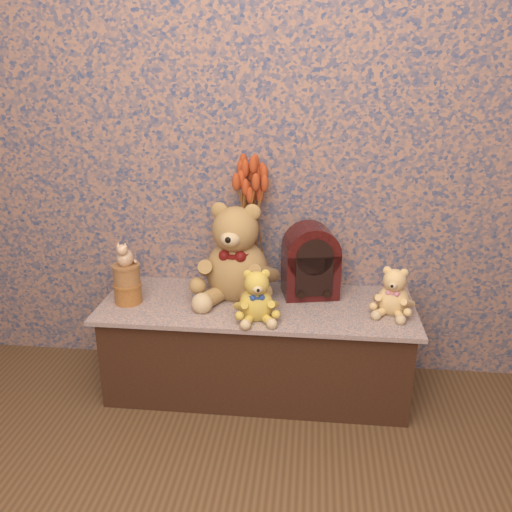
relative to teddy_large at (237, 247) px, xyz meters
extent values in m
cube|color=#384A72|center=(0.10, 0.18, 0.63)|extent=(3.00, 0.10, 2.60)
cube|color=#364B6F|center=(0.10, -0.07, -0.45)|extent=(1.38, 0.52, 0.43)
cylinder|color=tan|center=(0.04, 0.09, -0.15)|extent=(0.11, 0.11, 0.18)
cylinder|color=gold|center=(-0.47, -0.12, -0.19)|extent=(0.14, 0.14, 0.09)
cylinder|color=tan|center=(-0.47, -0.12, -0.10)|extent=(0.13, 0.13, 0.09)
camera|label=1|loc=(0.32, -2.20, 0.76)|focal=37.27mm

